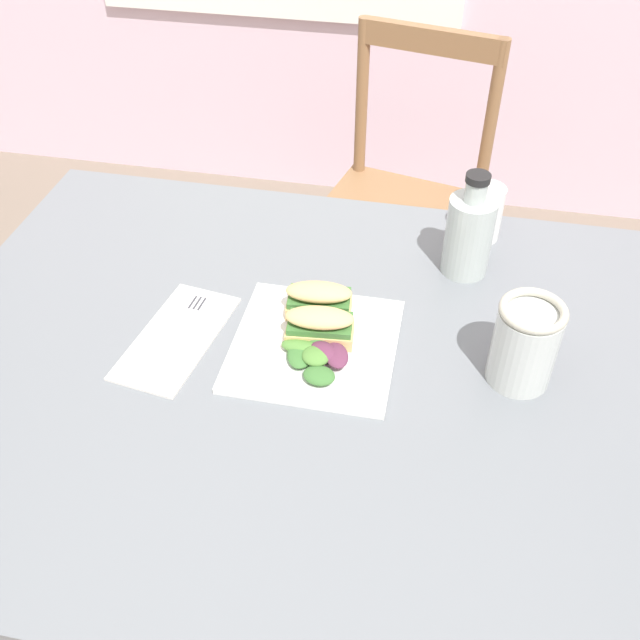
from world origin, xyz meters
name	(u,v)px	position (x,y,z in m)	size (l,w,h in m)	color
ground_plane	(269,616)	(0.00, 0.00, 0.00)	(7.83, 7.83, 0.00)	#7A6B5B
dining_table	(344,424)	(0.14, 0.04, 0.62)	(1.30, 0.90, 0.74)	slate
chair_wooden_far	(401,208)	(0.14, 0.93, 0.45)	(0.48, 0.48, 0.87)	#8E6642
plate_lunch	(315,345)	(0.09, 0.07, 0.74)	(0.24, 0.24, 0.01)	white
sandwich_half_front	(320,325)	(0.09, 0.08, 0.78)	(0.11, 0.06, 0.06)	#DBB270
sandwich_half_back	(319,299)	(0.08, 0.14, 0.78)	(0.11, 0.06, 0.06)	#DBB270
salad_mixed_greens	(314,352)	(0.09, 0.04, 0.76)	(0.11, 0.12, 0.03)	#518438
napkin_folded	(177,337)	(-0.12, 0.05, 0.74)	(0.11, 0.23, 0.00)	silver
fork_on_napkin	(181,328)	(-0.12, 0.07, 0.75)	(0.04, 0.19, 0.00)	silver
bottle_cold_brew	(468,238)	(0.30, 0.31, 0.80)	(0.08, 0.08, 0.18)	#472819
mason_jar_iced_tea	(524,347)	(0.38, 0.07, 0.80)	(0.09, 0.09, 0.13)	#C67528
cup_extra_side	(484,213)	(0.32, 0.41, 0.79)	(0.06, 0.06, 0.10)	white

